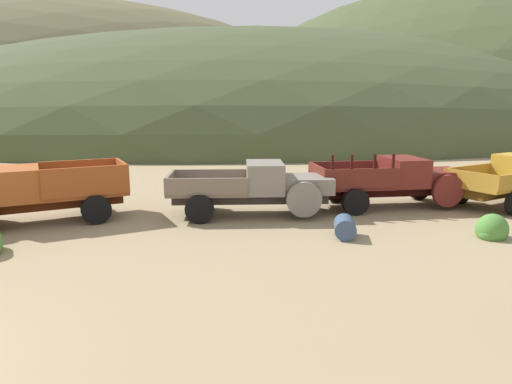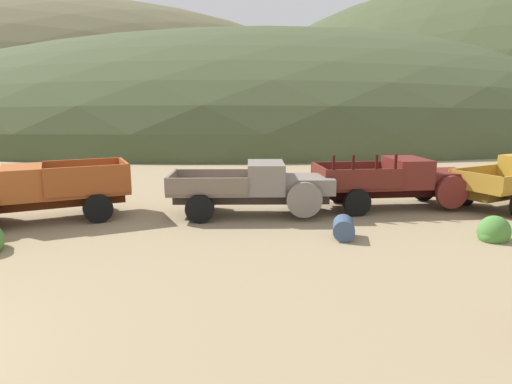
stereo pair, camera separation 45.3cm
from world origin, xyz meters
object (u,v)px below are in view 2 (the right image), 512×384
at_px(truck_primer_gray, 262,187).
at_px(truck_oxblood, 402,181).
at_px(truck_oxide_orange, 29,192).
at_px(oil_drum_by_truck, 344,228).

relative_size(truck_primer_gray, truck_oxblood, 1.00).
xyz_separation_m(truck_oxide_orange, oil_drum_by_truck, (9.54, -3.92, -0.70)).
height_order(truck_oxide_orange, truck_primer_gray, truck_oxide_orange).
bearing_deg(truck_oxide_orange, oil_drum_by_truck, 144.86).
relative_size(truck_oxide_orange, oil_drum_by_truck, 5.54).
distance_m(truck_oxide_orange, truck_oxblood, 13.30).
relative_size(truck_oxblood, oil_drum_by_truck, 5.62).
relative_size(truck_oxide_orange, truck_primer_gray, 0.99).
bearing_deg(truck_primer_gray, truck_oxblood, 11.63).
xyz_separation_m(truck_oxide_orange, truck_primer_gray, (7.83, -0.69, -0.01)).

